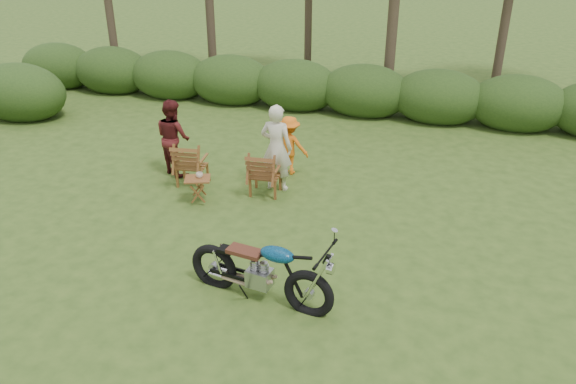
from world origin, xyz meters
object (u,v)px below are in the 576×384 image
(lawn_chair_right, at_px, (266,193))
(lawn_chair_left, at_px, (193,184))
(adult_b, at_px, (177,172))
(side_table, at_px, (198,190))
(child, at_px, (289,173))
(adult_a, at_px, (277,188))
(motorcycle, at_px, (260,297))
(cup, at_px, (199,175))

(lawn_chair_right, distance_m, lawn_chair_left, 1.59)
(lawn_chair_right, relative_size, lawn_chair_left, 0.99)
(lawn_chair_right, height_order, adult_b, adult_b)
(lawn_chair_left, xyz_separation_m, side_table, (0.48, -0.73, 0.26))
(adult_b, relative_size, child, 1.28)
(lawn_chair_left, xyz_separation_m, adult_a, (1.74, 0.30, 0.00))
(child, bearing_deg, side_table, 56.90)
(lawn_chair_left, height_order, adult_a, adult_a)
(motorcycle, relative_size, cup, 16.91)
(lawn_chair_right, distance_m, adult_b, 2.24)
(child, bearing_deg, adult_a, 90.12)
(side_table, bearing_deg, child, 54.97)
(adult_a, relative_size, child, 1.39)
(lawn_chair_left, xyz_separation_m, cup, (0.50, -0.69, 0.57))
(child, bearing_deg, lawn_chair_right, 83.25)
(side_table, xyz_separation_m, adult_b, (-1.08, 1.16, -0.26))
(side_table, distance_m, cup, 0.31)
(motorcycle, height_order, adult_a, adult_a)
(adult_b, distance_m, child, 2.46)
(motorcycle, xyz_separation_m, lawn_chair_right, (-1.03, 3.27, 0.00))
(side_table, relative_size, adult_a, 0.29)
(motorcycle, distance_m, lawn_chair_right, 3.43)
(cup, bearing_deg, motorcycle, -50.57)
(child, bearing_deg, adult_b, 17.79)
(cup, relative_size, adult_b, 0.08)
(child, bearing_deg, cup, 56.92)
(motorcycle, xyz_separation_m, lawn_chair_left, (-2.62, 3.27, 0.00))
(lawn_chair_left, relative_size, cup, 7.41)
(motorcycle, bearing_deg, adult_b, 139.84)
(motorcycle, xyz_separation_m, child, (-0.86, 4.37, 0.00))
(adult_b, height_order, child, adult_b)
(lawn_chair_left, bearing_deg, child, -155.78)
(motorcycle, xyz_separation_m, adult_a, (-0.89, 3.57, 0.00))
(cup, bearing_deg, lawn_chair_right, 32.48)
(side_table, xyz_separation_m, adult_a, (1.26, 1.03, -0.26))
(lawn_chair_right, bearing_deg, side_table, 29.47)
(cup, distance_m, adult_a, 1.68)
(side_table, relative_size, cup, 4.04)
(side_table, bearing_deg, lawn_chair_right, 33.25)
(adult_b, bearing_deg, cup, 166.51)
(cup, relative_size, child, 0.10)
(side_table, bearing_deg, cup, 54.23)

